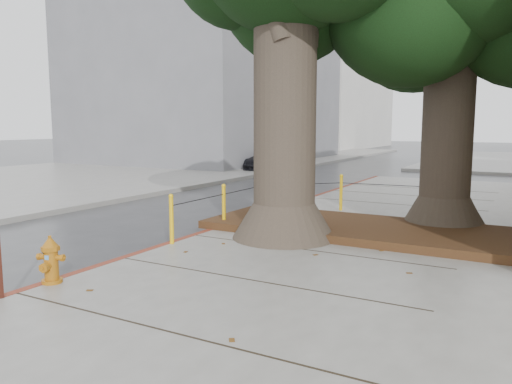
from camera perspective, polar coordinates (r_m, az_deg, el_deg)
ground at (r=7.55m, az=-3.85°, el=-10.53°), size 140.00×140.00×0.00m
sidewalk_opposite at (r=24.13m, az=-19.04°, el=1.81°), size 14.00×60.00×0.15m
curb_red at (r=10.61m, az=-5.59°, el=-4.79°), size 0.14×26.00×0.16m
planter_bed at (r=10.57m, az=11.95°, el=-4.11°), size 6.40×2.60×0.16m
building_far_grey at (r=34.00m, az=-5.05°, el=13.77°), size 12.00×16.00×12.00m
building_far_white at (r=55.37m, az=6.95°, el=12.92°), size 12.00×18.00×15.00m
bollard_ring at (r=11.56m, az=4.33°, el=-0.79°), size 3.79×5.39×0.95m
fire_hydrant at (r=7.61m, az=-22.40°, el=-7.20°), size 0.36×0.36×0.68m
car_dark at (r=25.98m, az=1.93°, el=3.84°), size 2.14×4.51×1.27m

